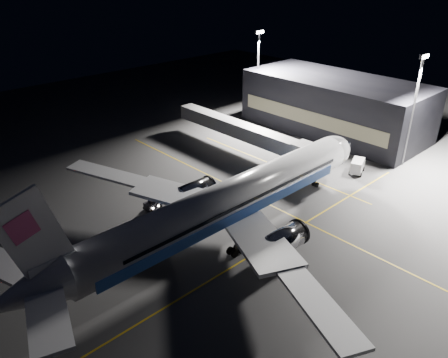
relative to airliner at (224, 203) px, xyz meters
The scene contains 14 objects.
ground 5.27m from the airliner, ahead, with size 200.00×200.00×0.00m, color #4C4C4F.
guide_line_main 12.22m from the airliner, ahead, with size 0.25×80.00×0.01m, color gold.
guide_line_cross 7.99m from the airliner, 79.83° to the right, with size 70.00×0.25×0.01m, color gold.
guide_line_side 25.67m from the airliner, 23.43° to the left, with size 0.25×40.00×0.01m, color gold.
airliner is the anchor object (origin of this frame).
terminal 49.10m from the airliner, 16.57° to the left, with size 18.12×40.00×12.00m.
jet_bridge 29.31m from the airliner, 38.04° to the left, with size 3.60×34.40×6.30m.
floodlight_mast_north 52.56m from the airliner, 37.91° to the left, with size 2.40×0.68×20.70m.
floodlight_mast_south 42.13m from the airliner, ahead, with size 2.40×0.67×20.70m.
service_truck 32.20m from the airliner, ahead, with size 5.30×3.61×2.53m.
baggage_tug 13.88m from the airliner, 104.55° to the left, with size 2.48×1.99×1.80m.
safety_cone_a 12.38m from the airliner, 91.69° to the left, with size 0.45×0.45×0.68m, color orange.
safety_cone_b 10.98m from the airliner, 102.91° to the left, with size 0.46×0.46×0.69m, color orange.
safety_cone_c 10.22m from the airliner, 48.43° to the left, with size 0.43×0.43×0.64m, color orange.
Camera 1 is at (-36.66, -37.72, 35.12)m, focal length 35.00 mm.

